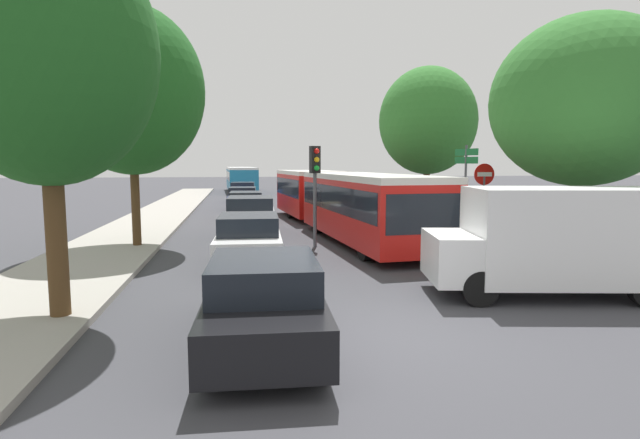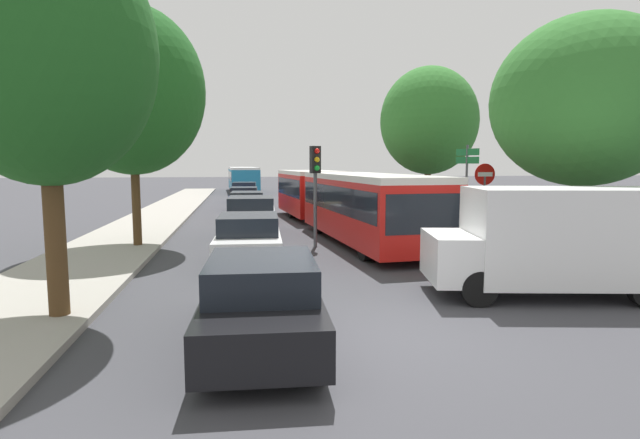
# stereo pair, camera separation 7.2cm
# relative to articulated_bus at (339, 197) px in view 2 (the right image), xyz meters

# --- Properties ---
(ground_plane) EXTENTS (200.00, 200.00, 0.00)m
(ground_plane) POSITION_rel_articulated_bus_xyz_m (-2.00, -12.91, -1.42)
(ground_plane) COLOR #3D3D42
(kerb_strip_left) EXTENTS (3.20, 52.54, 0.14)m
(kerb_strip_left) POSITION_rel_articulated_bus_xyz_m (-8.33, 8.36, -1.35)
(kerb_strip_left) COLOR #9E998E
(kerb_strip_left) RESTS_ON ground
(articulated_bus) EXTENTS (3.82, 16.67, 2.45)m
(articulated_bus) POSITION_rel_articulated_bus_xyz_m (0.00, 0.00, 0.00)
(articulated_bus) COLOR red
(articulated_bus) RESTS_ON ground
(city_bus_rear) EXTENTS (3.05, 11.53, 2.46)m
(city_bus_rear) POSITION_rel_articulated_bus_xyz_m (-3.82, 29.63, 0.01)
(city_bus_rear) COLOR teal
(city_bus_rear) RESTS_ON ground
(queued_car_black) EXTENTS (1.90, 4.12, 1.41)m
(queued_car_black) POSITION_rel_articulated_bus_xyz_m (-3.78, -13.04, -0.70)
(queued_car_black) COLOR black
(queued_car_black) RESTS_ON ground
(queued_car_white) EXTENTS (1.91, 4.15, 1.42)m
(queued_car_white) POSITION_rel_articulated_bus_xyz_m (-3.87, -6.67, -0.70)
(queued_car_white) COLOR white
(queued_car_white) RESTS_ON ground
(queued_car_silver) EXTENTS (2.07, 4.48, 1.53)m
(queued_car_silver) POSITION_rel_articulated_bus_xyz_m (-3.67, -0.84, -0.64)
(queued_car_silver) COLOR #B7BABF
(queued_car_silver) RESTS_ON ground
(queued_car_tan) EXTENTS (1.90, 4.12, 1.41)m
(queued_car_tan) POSITION_rel_articulated_bus_xyz_m (-3.74, 5.00, -0.70)
(queued_car_tan) COLOR tan
(queued_car_tan) RESTS_ON ground
(queued_car_navy) EXTENTS (1.88, 4.09, 1.39)m
(queued_car_navy) POSITION_rel_articulated_bus_xyz_m (-3.86, 10.32, -0.71)
(queued_car_navy) COLOR navy
(queued_car_navy) RESTS_ON ground
(queued_car_blue) EXTENTS (1.99, 4.31, 1.47)m
(queued_car_blue) POSITION_rel_articulated_bus_xyz_m (-3.78, 16.49, -0.67)
(queued_car_blue) COLOR #284799
(queued_car_blue) RESTS_ON ground
(white_van) EXTENTS (5.27, 2.80, 2.31)m
(white_van) POSITION_rel_articulated_bus_xyz_m (2.53, -11.00, -0.17)
(white_van) COLOR white
(white_van) RESTS_ON ground
(traffic_light) EXTENTS (0.37, 0.39, 3.40)m
(traffic_light) POSITION_rel_articulated_bus_xyz_m (-1.58, -3.97, 1.08)
(traffic_light) COLOR #56595E
(traffic_light) RESTS_ON ground
(no_entry_sign) EXTENTS (0.70, 0.08, 2.82)m
(no_entry_sign) POSITION_rel_articulated_bus_xyz_m (3.82, -5.25, 0.46)
(no_entry_sign) COLOR #56595E
(no_entry_sign) RESTS_ON ground
(direction_sign_post) EXTENTS (0.41, 1.37, 3.60)m
(direction_sign_post) POSITION_rel_articulated_bus_xyz_m (5.39, -0.62, 1.14)
(direction_sign_post) COLOR #56595E
(direction_sign_post) RESTS_ON ground
(tree_left_near) EXTENTS (3.71, 3.71, 7.02)m
(tree_left_near) POSITION_rel_articulated_bus_xyz_m (-7.30, -11.24, 3.29)
(tree_left_near) COLOR #51381E
(tree_left_near) RESTS_ON ground
(tree_left_mid) EXTENTS (4.66, 4.66, 7.85)m
(tree_left_mid) POSITION_rel_articulated_bus_xyz_m (-7.47, -3.43, 3.73)
(tree_left_mid) COLOR #51381E
(tree_left_mid) RESTS_ON ground
(tree_right_near) EXTENTS (5.20, 5.20, 6.97)m
(tree_right_near) POSITION_rel_articulated_bus_xyz_m (5.61, -7.51, 3.14)
(tree_right_near) COLOR #51381E
(tree_right_near) RESTS_ON ground
(tree_right_mid) EXTENTS (4.91, 4.91, 7.67)m
(tree_right_mid) POSITION_rel_articulated_bus_xyz_m (5.41, 3.86, 3.55)
(tree_right_mid) COLOR #51381E
(tree_right_mid) RESTS_ON ground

